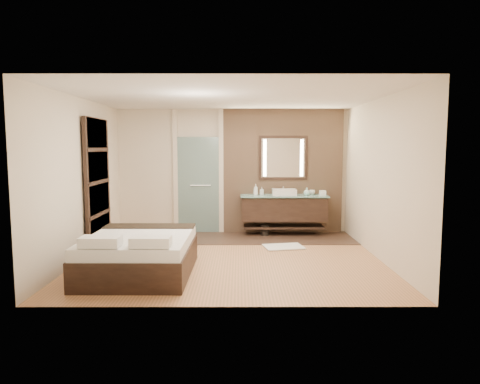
{
  "coord_description": "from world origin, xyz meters",
  "views": [
    {
      "loc": [
        0.14,
        -7.14,
        1.88
      ],
      "look_at": [
        0.16,
        0.6,
        1.07
      ],
      "focal_mm": 32.0,
      "sensor_mm": 36.0,
      "label": 1
    }
  ],
  "objects_px": {
    "mirror_unit": "(283,158)",
    "waste_bin": "(265,230)",
    "vanity": "(284,208)",
    "bed": "(140,254)"
  },
  "relations": [
    {
      "from": "vanity",
      "to": "bed",
      "type": "bearing_deg",
      "value": -130.56
    },
    {
      "from": "vanity",
      "to": "bed",
      "type": "xyz_separation_m",
      "value": [
        -2.43,
        -2.84,
        -0.28
      ]
    },
    {
      "from": "bed",
      "to": "waste_bin",
      "type": "distance_m",
      "value": 3.44
    },
    {
      "from": "mirror_unit",
      "to": "bed",
      "type": "bearing_deg",
      "value": -128.29
    },
    {
      "from": "mirror_unit",
      "to": "waste_bin",
      "type": "height_order",
      "value": "mirror_unit"
    },
    {
      "from": "mirror_unit",
      "to": "waste_bin",
      "type": "distance_m",
      "value": 1.61
    },
    {
      "from": "mirror_unit",
      "to": "waste_bin",
      "type": "bearing_deg",
      "value": -143.03
    },
    {
      "from": "vanity",
      "to": "bed",
      "type": "relative_size",
      "value": 0.98
    },
    {
      "from": "mirror_unit",
      "to": "waste_bin",
      "type": "xyz_separation_m",
      "value": [
        -0.41,
        -0.31,
        -1.53
      ]
    },
    {
      "from": "bed",
      "to": "vanity",
      "type": "bearing_deg",
      "value": 49.81
    }
  ]
}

